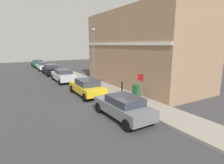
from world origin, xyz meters
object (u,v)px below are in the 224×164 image
Objects in this scene: car_silver at (63,75)px; car_black at (51,69)px; lamppost at (93,54)px; car_grey at (123,106)px; utility_cabinet at (136,93)px; car_white at (43,66)px; car_yellow at (87,87)px; bollard_near_cabinet at (122,87)px; bollard_far_kerb at (100,85)px; street_sign at (141,86)px; car_green at (37,63)px.

car_black reaches higher than car_silver.
lamppost reaches higher than car_silver.
car_grey is 3.30m from utility_cabinet.
car_silver is 0.99× the size of car_white.
car_yellow is 6.77m from car_silver.
car_silver reaches higher than bollard_near_cabinet.
car_yellow is at bearing -1.97° from car_grey.
bollard_far_kerb is at bearing -166.20° from car_silver.
car_yellow is 18.34m from car_white.
street_sign is at bearing -73.66° from car_grey.
car_silver is (0.08, 12.41, 0.04)m from car_grey.
car_black reaches higher than bollard_far_kerb.
utility_cabinet is at bearing -75.75° from bollard_far_kerb.
car_grey is 0.97× the size of car_yellow.
car_black is at bearing 105.69° from lamppost.
bollard_near_cabinet is 5.83m from lamppost.
car_silver is 6.59m from bollard_far_kerb.
car_black is 9.70m from lamppost.
car_white is 1.04× the size of car_green.
utility_cabinet is at bearing -89.73° from lamppost.
car_green is (-0.15, 16.90, -0.05)m from car_silver.
car_white is 4.33× the size of bollard_near_cabinet.
bollard_far_kerb is (1.65, -23.32, -0.00)m from car_green.
car_grey is at bearing -179.74° from car_silver.
lamppost is at bearing 91.47° from bollard_near_cabinet.
street_sign is (1.68, -23.48, 0.96)m from car_white.
car_grey reaches higher than bollard_near_cabinet.
car_silver is 12.04m from street_sign.
bollard_far_kerb is at bearing 90.88° from street_sign.
utility_cabinet is at bearing -173.22° from car_green.
car_grey is 29.31m from car_green.
bollard_near_cabinet is at bearing 74.35° from street_sign.
car_grey is 18.35m from car_black.
car_black reaches higher than utility_cabinet.
car_white is (-0.01, 23.98, -0.01)m from car_grey.
bollard_near_cabinet is (0.10, 2.07, 0.02)m from utility_cabinet.
bollard_near_cabinet is 0.18× the size of lamppost.
utility_cabinet is 4.06m from bollard_far_kerb.
car_green is at bearing 95.55° from utility_cabinet.
car_yellow is 0.98× the size of car_green.
car_silver is at bearing 103.57° from utility_cabinet.
car_yellow is 4.10× the size of bollard_far_kerb.
bollard_near_cabinet is at bearing -172.54° from car_green.
car_green is 23.38m from bollard_far_kerb.
lamppost is (0.88, 8.84, 1.64)m from street_sign.
car_green reaches higher than bollard_near_cabinet.
street_sign is (-1.02, -3.62, 0.96)m from bollard_near_cabinet.
car_black is at bearing 95.28° from street_sign.
utility_cabinet is 7.74m from lamppost.
car_silver is 1.03× the size of car_green.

